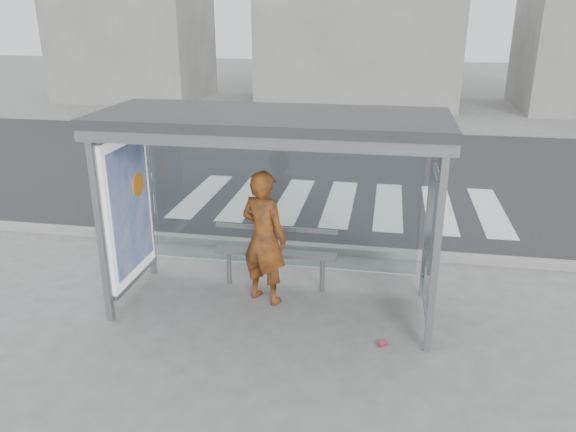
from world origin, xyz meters
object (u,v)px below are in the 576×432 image
object	(u,v)px
person	(264,238)
bench	(275,253)
bus_shelter	(243,162)
soda_can	(382,344)

from	to	relation	value
person	bench	distance (m)	0.56
bus_shelter	bench	xyz separation A→B (m)	(0.29, 0.52, -1.44)
person	bench	bearing A→B (deg)	-77.04
person	soda_can	xyz separation A→B (m)	(1.63, -0.88, -0.90)
bench	bus_shelter	bearing A→B (deg)	-118.92
bus_shelter	person	world-z (taller)	bus_shelter
bench	soda_can	bearing A→B (deg)	-39.44
soda_can	bench	bearing A→B (deg)	140.56
person	soda_can	size ratio (longest dim) A/B	16.03
person	bench	xyz separation A→B (m)	(0.07, 0.40, -0.39)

